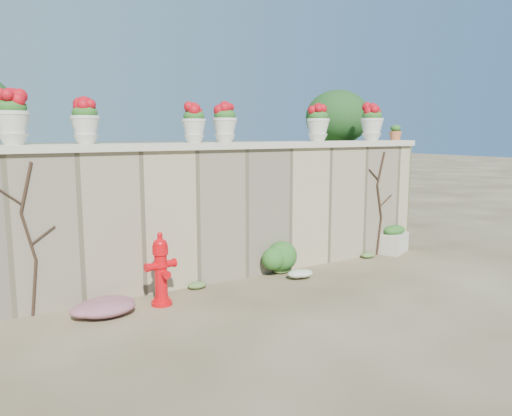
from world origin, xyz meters
TOP-DOWN VIEW (x-y plane):
  - ground at (0.00, 0.00)m, footprint 80.00×80.00m
  - stone_wall at (0.00, 1.80)m, footprint 8.00×0.40m
  - wall_cap at (0.00, 1.80)m, footprint 8.10×0.52m
  - raised_fill at (0.00, 5.00)m, footprint 9.00×6.00m
  - back_shrub_right at (3.40, 3.00)m, footprint 1.30×1.30m
  - vine_left at (-2.67, 1.58)m, footprint 0.60×0.04m
  - vine_right at (3.23, 1.58)m, footprint 0.60×0.04m
  - fire_hydrant at (-1.19, 1.12)m, footprint 0.42×0.30m
  - planter_box at (3.60, 1.55)m, footprint 0.72×0.58m
  - green_shrub at (0.90, 1.49)m, footprint 0.67×0.60m
  - magenta_clump at (-1.87, 1.10)m, footprint 0.92×0.62m
  - white_flowers at (1.01, 1.06)m, footprint 0.53×0.43m
  - urn_pot_0 at (-2.75, 1.80)m, footprint 0.41×0.41m
  - urn_pot_1 at (-1.90, 1.80)m, footprint 0.37×0.37m
  - urn_pot_2 at (-0.37, 1.80)m, footprint 0.35×0.35m
  - urn_pot_3 at (0.14, 1.80)m, footprint 0.37×0.37m
  - urn_pot_4 at (1.93, 1.80)m, footprint 0.39×0.39m
  - urn_pot_5 at (3.18, 1.80)m, footprint 0.41×0.41m
  - terracotta_pot at (3.80, 1.80)m, footprint 0.23×0.23m

SIDE VIEW (x-z plane):
  - ground at x=0.00m, z-range 0.00..0.00m
  - white_flowers at x=1.01m, z-range 0.00..0.19m
  - magenta_clump at x=-1.87m, z-range 0.00..0.25m
  - planter_box at x=3.60m, z-range -0.02..0.50m
  - green_shrub at x=0.90m, z-range 0.00..0.64m
  - fire_hydrant at x=-1.19m, z-range 0.00..0.97m
  - vine_left at x=-2.67m, z-range 0.04..1.94m
  - vine_right at x=3.23m, z-range 0.04..1.94m
  - stone_wall at x=0.00m, z-range 0.00..2.00m
  - raised_fill at x=0.00m, z-range 0.00..2.00m
  - wall_cap at x=0.00m, z-range 2.00..2.10m
  - terracotta_pot at x=3.80m, z-range 2.09..2.37m
  - urn_pot_2 at x=-0.37m, z-range 2.10..2.65m
  - urn_pot_1 at x=-1.90m, z-range 2.10..2.68m
  - urn_pot_3 at x=0.14m, z-range 2.10..2.68m
  - urn_pot_4 at x=1.93m, z-range 2.10..2.71m
  - urn_pot_0 at x=-2.75m, z-range 2.10..2.74m
  - urn_pot_5 at x=3.18m, z-range 2.10..2.74m
  - back_shrub_right at x=3.40m, z-range 2.00..3.10m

